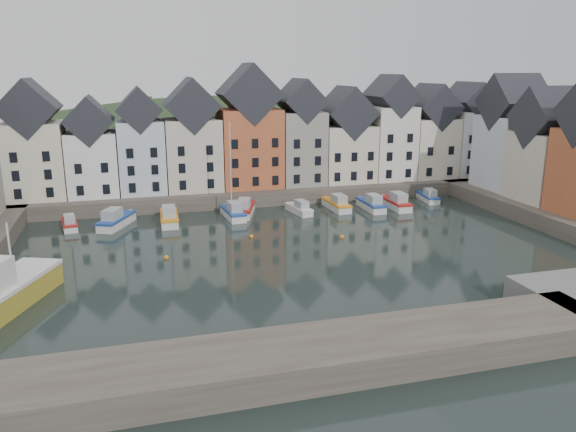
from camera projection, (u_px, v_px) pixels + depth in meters
name	position (u px, v px, depth m)	size (l,w,h in m)	color
ground	(305.00, 256.00, 58.40)	(260.00, 260.00, 0.00)	black
far_quay	(247.00, 189.00, 86.08)	(90.00, 16.00, 2.00)	#453C35
near_wall	(258.00, 365.00, 35.05)	(50.00, 6.00, 2.00)	#453C35
hillside	(223.00, 254.00, 115.12)	(153.60, 70.40, 64.00)	#22361B
far_terrace	(270.00, 139.00, 83.05)	(72.37, 8.16, 17.78)	beige
right_terrace	(551.00, 148.00, 73.03)	(8.30, 24.25, 16.36)	silver
mooring_buoys	(257.00, 243.00, 62.28)	(20.50, 5.50, 0.50)	orange
boat_a	(70.00, 224.00, 68.38)	(2.43, 5.51, 2.05)	silver
boat_b	(116.00, 220.00, 69.13)	(4.89, 7.26, 2.68)	silver
boat_c	(169.00, 217.00, 70.55)	(2.42, 6.99, 2.65)	silver
boat_d	(233.00, 212.00, 73.15)	(2.55, 6.74, 12.62)	silver
boat_e	(245.00, 209.00, 74.79)	(4.09, 7.06, 2.59)	silver
boat_f	(299.00, 209.00, 75.58)	(2.63, 5.69, 2.11)	silver
boat_g	(337.00, 204.00, 77.59)	(2.28, 6.56, 2.49)	silver
boat_h	(371.00, 204.00, 77.53)	(2.09, 6.52, 2.50)	silver
boat_i	(396.00, 203.00, 78.29)	(2.19, 6.83, 2.61)	silver
boat_j	(428.00, 197.00, 82.54)	(2.46, 5.74, 2.13)	silver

